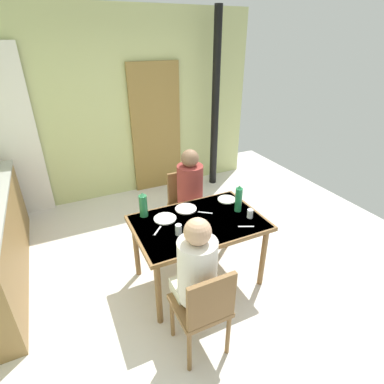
# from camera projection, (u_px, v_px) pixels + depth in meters

# --- Properties ---
(ground_plane) EXTENTS (6.17, 6.17, 0.00)m
(ground_plane) POSITION_uv_depth(u_px,v_px,m) (182.00, 283.00, 3.18)
(ground_plane) COLOR silver
(wall_back) EXTENTS (4.39, 0.10, 2.71)m
(wall_back) POSITION_uv_depth(u_px,v_px,m) (116.00, 109.00, 4.45)
(wall_back) COLOR #BDC582
(wall_back) RESTS_ON ground_plane
(door_wooden) EXTENTS (0.80, 0.05, 2.00)m
(door_wooden) POSITION_uv_depth(u_px,v_px,m) (156.00, 129.00, 4.77)
(door_wooden) COLOR olive
(door_wooden) RESTS_ON ground_plane
(stove_pipe_column) EXTENTS (0.12, 0.12, 2.71)m
(stove_pipe_column) POSITION_uv_depth(u_px,v_px,m) (215.00, 104.00, 4.74)
(stove_pipe_column) COLOR black
(stove_pipe_column) RESTS_ON ground_plane
(curtain_panel) EXTENTS (0.90, 0.03, 2.28)m
(curtain_panel) POSITION_uv_depth(u_px,v_px,m) (0.00, 139.00, 3.88)
(curtain_panel) COLOR white
(curtain_panel) RESTS_ON ground_plane
(dining_table) EXTENTS (1.25, 0.83, 0.73)m
(dining_table) POSITION_uv_depth(u_px,v_px,m) (199.00, 228.00, 2.94)
(dining_table) COLOR brown
(dining_table) RESTS_ON ground_plane
(chair_near_diner) EXTENTS (0.40, 0.40, 0.87)m
(chair_near_diner) POSITION_uv_depth(u_px,v_px,m) (204.00, 308.00, 2.27)
(chair_near_diner) COLOR brown
(chair_near_diner) RESTS_ON ground_plane
(chair_far_diner) EXTENTS (0.40, 0.40, 0.87)m
(chair_far_diner) POSITION_uv_depth(u_px,v_px,m) (186.00, 202.00, 3.71)
(chair_far_diner) COLOR brown
(chair_far_diner) RESTS_ON ground_plane
(person_near_diner) EXTENTS (0.30, 0.37, 0.77)m
(person_near_diner) POSITION_uv_depth(u_px,v_px,m) (196.00, 268.00, 2.25)
(person_near_diner) COLOR silver
(person_near_diner) RESTS_ON ground_plane
(person_far_diner) EXTENTS (0.30, 0.37, 0.77)m
(person_far_diner) POSITION_uv_depth(u_px,v_px,m) (191.00, 186.00, 3.47)
(person_far_diner) COLOR brown
(person_far_diner) RESTS_ON ground_plane
(water_bottle_green_near) EXTENTS (0.07, 0.07, 0.29)m
(water_bottle_green_near) POSITION_uv_depth(u_px,v_px,m) (238.00, 199.00, 3.02)
(water_bottle_green_near) COLOR #237C49
(water_bottle_green_near) RESTS_ON dining_table
(water_bottle_green_far) EXTENTS (0.08, 0.08, 0.26)m
(water_bottle_green_far) POSITION_uv_depth(u_px,v_px,m) (143.00, 205.00, 2.94)
(water_bottle_green_far) COLOR #277946
(water_bottle_green_far) RESTS_ON dining_table
(dinner_plate_near_left) EXTENTS (0.20, 0.20, 0.01)m
(dinner_plate_near_left) POSITION_uv_depth(u_px,v_px,m) (227.00, 199.00, 3.28)
(dinner_plate_near_left) COLOR white
(dinner_plate_near_left) RESTS_ON dining_table
(dinner_plate_near_right) EXTENTS (0.22, 0.22, 0.01)m
(dinner_plate_near_right) POSITION_uv_depth(u_px,v_px,m) (165.00, 219.00, 2.94)
(dinner_plate_near_right) COLOR white
(dinner_plate_near_right) RESTS_ON dining_table
(dinner_plate_far_center) EXTENTS (0.22, 0.22, 0.01)m
(dinner_plate_far_center) POSITION_uv_depth(u_px,v_px,m) (186.00, 209.00, 3.11)
(dinner_plate_far_center) COLOR white
(dinner_plate_far_center) RESTS_ON dining_table
(drinking_glass_by_near_diner) EXTENTS (0.06, 0.06, 0.10)m
(drinking_glass_by_near_diner) POSITION_uv_depth(u_px,v_px,m) (179.00, 230.00, 2.70)
(drinking_glass_by_near_diner) COLOR silver
(drinking_glass_by_near_diner) RESTS_ON dining_table
(drinking_glass_by_far_diner) EXTENTS (0.06, 0.06, 0.09)m
(drinking_glass_by_far_diner) POSITION_uv_depth(u_px,v_px,m) (250.00, 214.00, 2.95)
(drinking_glass_by_far_diner) COLOR silver
(drinking_glass_by_far_diner) RESTS_ON dining_table
(cutlery_knife_near) EXTENTS (0.11, 0.12, 0.00)m
(cutlery_knife_near) POSITION_uv_depth(u_px,v_px,m) (158.00, 231.00, 2.77)
(cutlery_knife_near) COLOR silver
(cutlery_knife_near) RESTS_ON dining_table
(cutlery_fork_near) EXTENTS (0.13, 0.10, 0.00)m
(cutlery_fork_near) POSITION_uv_depth(u_px,v_px,m) (205.00, 213.00, 3.05)
(cutlery_fork_near) COLOR silver
(cutlery_fork_near) RESTS_ON dining_table
(cutlery_knife_far) EXTENTS (0.14, 0.08, 0.00)m
(cutlery_knife_far) POSITION_uv_depth(u_px,v_px,m) (246.00, 227.00, 2.82)
(cutlery_knife_far) COLOR silver
(cutlery_knife_far) RESTS_ON dining_table
(cutlery_fork_far) EXTENTS (0.14, 0.08, 0.00)m
(cutlery_fork_far) POSITION_uv_depth(u_px,v_px,m) (197.00, 222.00, 2.90)
(cutlery_fork_far) COLOR silver
(cutlery_fork_far) RESTS_ON dining_table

